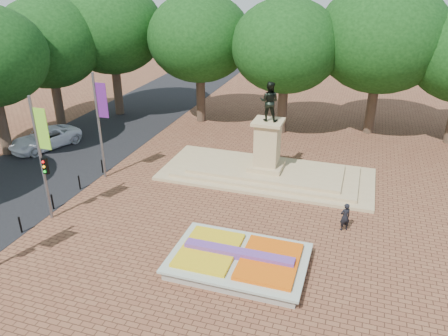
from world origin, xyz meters
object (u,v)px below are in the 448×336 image
flower_bed (239,260)px  monument (266,164)px  van (45,139)px  pedestrian (345,217)px

flower_bed → monument: bearing=95.9°
van → pedestrian: size_ratio=3.37×
van → pedestrian: 23.37m
flower_bed → van: (-18.44, 9.63, 0.37)m
flower_bed → monument: (-1.03, 10.00, 0.50)m
pedestrian → flower_bed: bearing=14.1°
monument → pedestrian: size_ratio=8.74×
flower_bed → van: bearing=152.4°
flower_bed → monument: size_ratio=0.45×
flower_bed → monument: monument is taller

